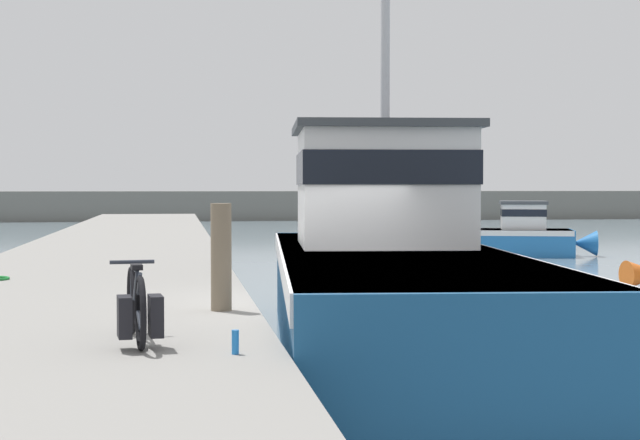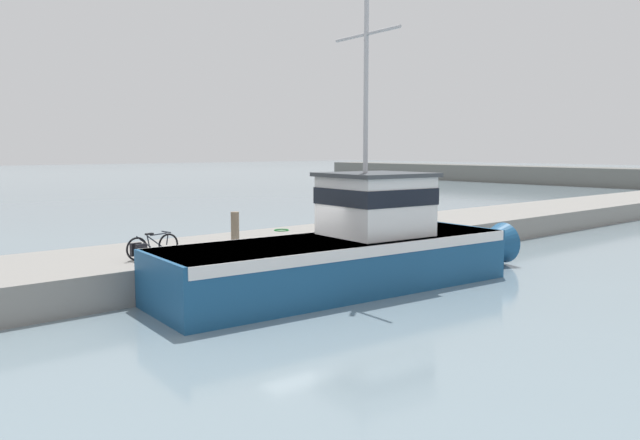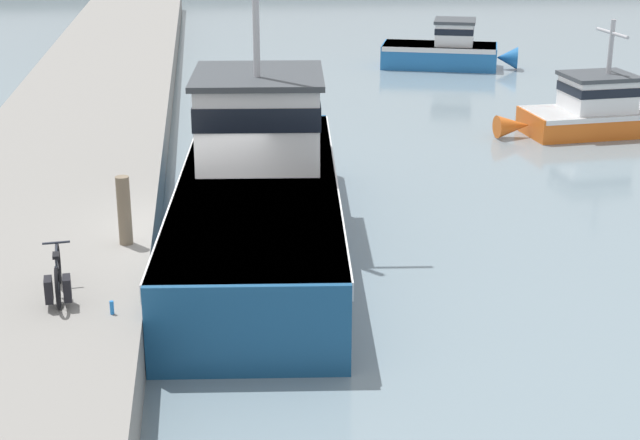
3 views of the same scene
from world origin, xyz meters
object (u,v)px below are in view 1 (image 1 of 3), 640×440
object	(u,v)px
boat_green_anchored	(514,235)
bicycle_touring	(137,308)
water_bottle_by_bike	(235,342)
fishing_boat_main	(388,271)
mooring_post	(221,257)

from	to	relation	value
boat_green_anchored	bicycle_touring	size ratio (longest dim) A/B	3.22
water_bottle_by_bike	boat_green_anchored	bearing A→B (deg)	65.27
boat_green_anchored	fishing_boat_main	bearing A→B (deg)	-8.11
mooring_post	water_bottle_by_bike	distance (m)	3.11
fishing_boat_main	mooring_post	bearing A→B (deg)	-130.52
bicycle_touring	water_bottle_by_bike	size ratio (longest dim) A/B	8.00
bicycle_touring	boat_green_anchored	bearing A→B (deg)	56.19
fishing_boat_main	mooring_post	world-z (taller)	fishing_boat_main
bicycle_touring	water_bottle_by_bike	xyz separation A→B (m)	(0.88, -0.68, -0.24)
boat_green_anchored	mooring_post	bearing A→B (deg)	-11.19
mooring_post	water_bottle_by_bike	world-z (taller)	mooring_post
fishing_boat_main	water_bottle_by_bike	size ratio (longest dim) A/B	61.19
bicycle_touring	mooring_post	size ratio (longest dim) A/B	1.35
boat_green_anchored	water_bottle_by_bike	bearing A→B (deg)	-8.18
fishing_boat_main	water_bottle_by_bike	distance (m)	6.18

